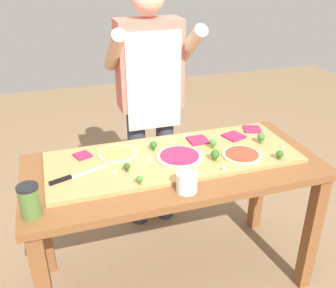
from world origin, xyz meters
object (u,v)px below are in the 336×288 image
object	(u,v)px
cheese_crumble_d	(283,148)
broccoli_floret_front_mid	(261,137)
cook_center	(150,92)
broccoli_floret_back_right	(213,143)
pizza_slice_near_left	(252,129)
broccoli_floret_center_left	(140,179)
broccoli_floret_center_right	(280,154)
pizza_slice_center	(198,140)
flour_cup	(187,183)
cheese_crumble_b	(224,169)
pizza_slice_far_left	(234,136)
pizza_whole_beet_magenta	(180,156)
sauce_jar	(30,201)
pizza_slice_far_right	(83,155)
broccoli_floret_front_right	(215,155)
pizza_whole_pesto_green	(118,153)
cheese_crumble_a	(184,135)
chefs_knife	(71,177)
cheese_crumble_e	(114,172)
broccoli_floret_back_left	(153,145)
broccoli_floret_back_mid	(127,167)
prep_table	(174,183)
cheese_crumble_c	(149,160)
pizza_whole_tomato_red	(242,155)

from	to	relation	value
cheese_crumble_d	broccoli_floret_front_mid	bearing A→B (deg)	129.30
cheese_crumble_d	cook_center	distance (m)	0.89
broccoli_floret_back_right	pizza_slice_near_left	bearing A→B (deg)	24.83
broccoli_floret_center_left	broccoli_floret_center_right	distance (m)	0.76
pizza_slice_center	flour_cup	xyz separation A→B (m)	(-0.23, -0.44, 0.01)
broccoli_floret_center_right	cheese_crumble_b	size ratio (longest dim) A/B	3.40
pizza_slice_center	cook_center	world-z (taller)	cook_center
pizza_slice_far_left	broccoli_floret_front_mid	xyz separation A→B (m)	(0.11, -0.12, 0.03)
pizza_slice_far_left	cook_center	distance (m)	0.61
pizza_whole_beet_magenta	cheese_crumble_b	bearing A→B (deg)	-48.97
pizza_whole_beet_magenta	sauce_jar	size ratio (longest dim) A/B	1.73
pizza_slice_far_right	broccoli_floret_center_left	xyz separation A→B (m)	(0.22, -0.36, 0.02)
broccoli_floret_front_right	broccoli_floret_back_right	bearing A→B (deg)	70.46
cheese_crumble_d	broccoli_floret_front_right	bearing A→B (deg)	-178.98
pizza_whole_pesto_green	broccoli_floret_back_right	distance (m)	0.53
cheese_crumble_a	broccoli_floret_back_right	bearing A→B (deg)	-61.71
broccoli_floret_center_right	chefs_knife	bearing A→B (deg)	172.27
cheese_crumble_e	flour_cup	world-z (taller)	flour_cup
broccoli_floret_center_right	pizza_slice_far_right	bearing A→B (deg)	160.43
pizza_slice_near_left	broccoli_floret_center_left	bearing A→B (deg)	-154.39
pizza_slice_near_left	cheese_crumble_e	xyz separation A→B (m)	(-0.90, -0.26, 0.00)
flour_cup	broccoli_floret_back_left	bearing A→B (deg)	96.57
pizza_slice_near_left	sauce_jar	distance (m)	1.37
chefs_knife	broccoli_floret_back_mid	size ratio (longest dim) A/B	6.37
broccoli_floret_back_right	broccoli_floret_back_mid	distance (m)	0.52
pizza_whole_pesto_green	broccoli_floret_back_right	bearing A→B (deg)	-9.64
broccoli_floret_center_right	cheese_crumble_a	distance (m)	0.57
pizza_whole_pesto_green	broccoli_floret_back_right	size ratio (longest dim) A/B	3.67
pizza_whole_pesto_green	pizza_slice_center	world-z (taller)	pizza_whole_pesto_green
cheese_crumble_d	prep_table	bearing A→B (deg)	174.62
broccoli_floret_front_mid	broccoli_floret_back_right	xyz separation A→B (m)	(-0.29, 0.02, -0.00)
cook_center	pizza_whole_beet_magenta	bearing A→B (deg)	-90.07
pizza_slice_far_right	broccoli_floret_front_right	xyz separation A→B (m)	(0.66, -0.26, 0.03)
broccoli_floret_back_left	cheese_crumble_c	size ratio (longest dim) A/B	2.91
broccoli_floret_back_mid	cheese_crumble_b	distance (m)	0.48
broccoli_floret_center_left	cheese_crumble_c	xyz separation A→B (m)	(0.10, 0.20, -0.02)
cheese_crumble_c	broccoli_floret_front_right	bearing A→B (deg)	-16.37
pizza_slice_near_left	cheese_crumble_c	distance (m)	0.73
pizza_slice_center	cheese_crumble_c	world-z (taller)	cheese_crumble_c
broccoli_floret_center_left	pizza_whole_tomato_red	bearing A→B (deg)	10.07
broccoli_floret_center_right	cheese_crumble_b	world-z (taller)	broccoli_floret_center_right
pizza_whole_pesto_green	pizza_slice_far_right	bearing A→B (deg)	168.28
chefs_knife	broccoli_floret_back_mid	world-z (taller)	broccoli_floret_back_mid
pizza_slice_far_left	pizza_whole_tomato_red	bearing A→B (deg)	-105.93
pizza_slice_far_right	pizza_slice_far_left	xyz separation A→B (m)	(0.88, -0.03, 0.00)
cheese_crumble_c	cook_center	distance (m)	0.61
cheese_crumble_d	cook_center	bearing A→B (deg)	131.43
broccoli_floret_back_mid	chefs_knife	bearing A→B (deg)	175.18
pizza_whole_tomato_red	pizza_whole_pesto_green	xyz separation A→B (m)	(-0.63, 0.22, 0.00)
pizza_whole_tomato_red	pizza_slice_far_right	bearing A→B (deg)	162.55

